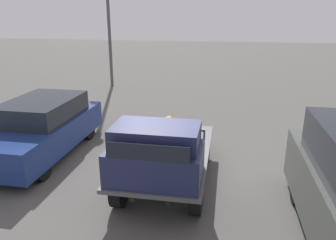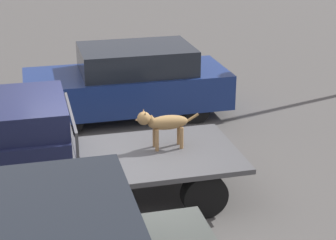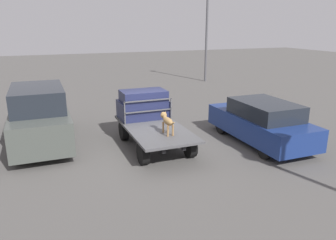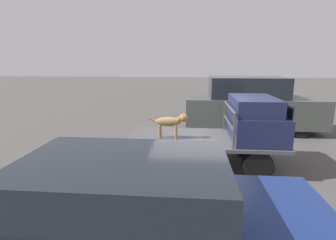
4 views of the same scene
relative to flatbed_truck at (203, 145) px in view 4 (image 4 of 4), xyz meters
name	(u,v)px [view 4 (image 4 of 4)]	position (x,y,z in m)	size (l,w,h in m)	color
ground_plane	(202,165)	(0.00, 0.00, -0.56)	(80.00, 80.00, 0.00)	#514F4C
flatbed_truck	(203,145)	(0.00, 0.00, 0.00)	(3.90, 1.90, 0.75)	black
truck_cab	(255,119)	(1.27, 0.00, 0.70)	(1.20, 1.78, 1.05)	#1E2347
truck_headboard	(229,117)	(0.63, 0.00, 0.74)	(0.04, 1.78, 0.82)	#4C4C4F
dog	(172,122)	(-0.80, -0.15, 0.63)	(1.05, 0.23, 0.68)	#9E7547
parked_sedan	(139,219)	(-0.93, -3.73, 0.23)	(4.38, 1.83, 1.56)	black
parked_pickup_far	(251,105)	(1.97, 3.65, 0.46)	(5.06, 1.89, 2.09)	black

